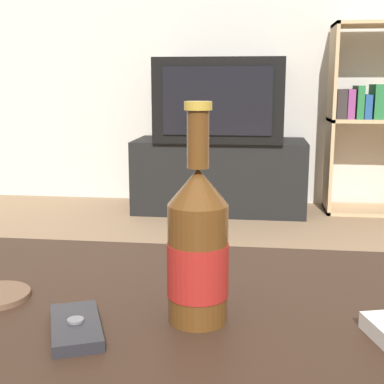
{
  "coord_description": "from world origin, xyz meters",
  "views": [
    {
      "loc": [
        0.12,
        -0.48,
        0.77
      ],
      "look_at": [
        0.0,
        0.43,
        0.59
      ],
      "focal_mm": 50.0,
      "sensor_mm": 36.0,
      "label": 1
    }
  ],
  "objects_px": {
    "tv_stand": "(220,175)",
    "cell_phone": "(76,327)",
    "beer_bottle": "(198,248)",
    "television": "(220,100)",
    "bookshelf": "(366,115)"
  },
  "relations": [
    {
      "from": "tv_stand",
      "to": "cell_phone",
      "type": "distance_m",
      "value": 2.67
    },
    {
      "from": "beer_bottle",
      "to": "tv_stand",
      "type": "bearing_deg",
      "value": 93.67
    },
    {
      "from": "television",
      "to": "bookshelf",
      "type": "bearing_deg",
      "value": 5.57
    },
    {
      "from": "television",
      "to": "cell_phone",
      "type": "xyz_separation_m",
      "value": [
        0.03,
        -2.65,
        -0.18
      ]
    },
    {
      "from": "tv_stand",
      "to": "beer_bottle",
      "type": "bearing_deg",
      "value": -86.33
    },
    {
      "from": "beer_bottle",
      "to": "cell_phone",
      "type": "relative_size",
      "value": 2.08
    },
    {
      "from": "bookshelf",
      "to": "television",
      "type": "bearing_deg",
      "value": -174.43
    },
    {
      "from": "beer_bottle",
      "to": "cell_phone",
      "type": "xyz_separation_m",
      "value": [
        -0.14,
        -0.05,
        -0.09
      ]
    },
    {
      "from": "beer_bottle",
      "to": "bookshelf",
      "type": "bearing_deg",
      "value": 75.49
    },
    {
      "from": "bookshelf",
      "to": "beer_bottle",
      "type": "height_order",
      "value": "bookshelf"
    },
    {
      "from": "television",
      "to": "cell_phone",
      "type": "relative_size",
      "value": 5.7
    },
    {
      "from": "tv_stand",
      "to": "cell_phone",
      "type": "xyz_separation_m",
      "value": [
        0.03,
        -2.65,
        0.27
      ]
    },
    {
      "from": "television",
      "to": "beer_bottle",
      "type": "distance_m",
      "value": 2.6
    },
    {
      "from": "bookshelf",
      "to": "cell_phone",
      "type": "distance_m",
      "value": 2.86
    },
    {
      "from": "tv_stand",
      "to": "television",
      "type": "relative_size",
      "value": 1.4
    }
  ]
}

